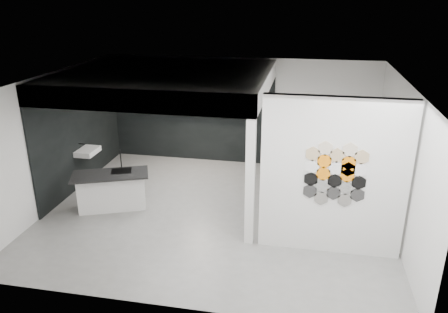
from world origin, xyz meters
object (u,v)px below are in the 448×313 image
Objects in this scene: bottle_dark at (187,110)px; wall_basin at (88,151)px; kettle at (232,113)px; glass_bowl at (245,114)px; glass_vase at (245,113)px; stockpot at (147,108)px; kitchen_island at (112,190)px; partition_panel at (333,178)px; utensil_cup at (165,110)px.

wall_basin is at bearing -131.80° from bottle_dark.
bottle_dark is at bearing -177.79° from kettle.
glass_bowl is 0.84× the size of bottle_dark.
stockpot is at bearing 180.00° from glass_vase.
stockpot reaches higher than kitchen_island.
kitchen_island is (-4.44, 0.78, -0.98)m from partition_panel.
utensil_cup is at bearing 64.54° from kitchen_island.
glass_vase is (0.00, 0.00, 0.03)m from glass_bowl.
stockpot reaches higher than wall_basin.
kitchen_island is 16.76× the size of utensil_cup.
kitchen_island is 3.82m from kettle.
glass_vase is 1.54m from bottle_dark.
glass_bowl is at bearing 2.21° from kettle.
stockpot is 2.32m from kettle.
utensil_cup is (-2.15, 0.00, -0.03)m from glass_vase.
kettle reaches higher than wall_basin.
partition_panel is at bearing -61.77° from glass_bowl.
kitchen_island is 4.01m from glass_vase.
kitchen_island is at bearing -127.46° from glass_bowl.
bottle_dark is (-1.54, 0.00, 0.03)m from glass_bowl.
bottle_dark reaches higher than kitchen_island.
stockpot is at bearing 180.00° from glass_bowl.
kettle is (3.05, 2.07, 0.54)m from wall_basin.
kitchen_island reaches higher than wall_basin.
glass_bowl is at bearing 0.00° from utensil_cup.
stockpot is (-4.73, 3.87, 0.01)m from partition_panel.
utensil_cup is at bearing 58.97° from wall_basin.
stockpot reaches higher than glass_bowl.
bottle_dark reaches higher than glass_vase.
wall_basin is 3.92× the size of kettle.
kettle is (-2.41, 3.87, -0.01)m from partition_panel.
glass_vase is (3.39, 2.07, 0.55)m from wall_basin.
glass_bowl is at bearing 118.23° from partition_panel.
kettle is (2.03, 3.09, 0.96)m from kitchen_island.
glass_vase is at bearing 0.00° from stockpot.
bottle_dark is (0.82, 3.09, 0.98)m from kitchen_island.
kitchen_island is at bearing -121.11° from kettle.
wall_basin is 2.26m from stockpot.
stockpot is 2.08× the size of utensil_cup.
glass_vase reaches higher than utensil_cup.
stockpot is 2.66m from glass_vase.
glass_vase is (0.34, 0.00, 0.01)m from kettle.
bottle_dark is at bearing 48.20° from wall_basin.
partition_panel is 13.33× the size of stockpot.
utensil_cup is (-2.15, 0.00, 0.00)m from glass_bowl.
partition_panel reaches higher than kitchen_island.
bottle_dark is (-3.62, 3.87, -0.00)m from partition_panel.
glass_bowl is (3.39, 2.07, 0.52)m from wall_basin.
kettle is at bearing 0.00° from utensil_cup.
kitchen_island is 10.76× the size of bottle_dark.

